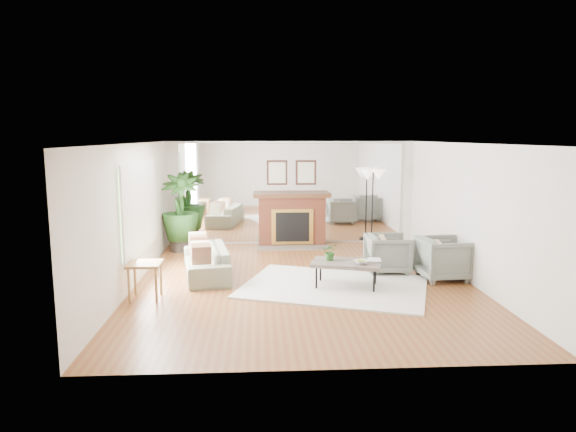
{
  "coord_description": "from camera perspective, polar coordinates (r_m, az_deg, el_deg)",
  "views": [
    {
      "loc": [
        -0.79,
        -8.95,
        2.63
      ],
      "look_at": [
        -0.25,
        0.6,
        1.13
      ],
      "focal_mm": 32.0,
      "sensor_mm": 36.0,
      "label": 1
    }
  ],
  "objects": [
    {
      "name": "side_table",
      "position": [
        8.65,
        -15.64,
        -5.64
      ],
      "size": [
        0.53,
        0.53,
        0.6
      ],
      "rotation": [
        0.0,
        0.0,
        0.01
      ],
      "color": "olive",
      "rests_on": "ground"
    },
    {
      "name": "ground",
      "position": [
        9.36,
        1.73,
        -7.42
      ],
      "size": [
        7.0,
        7.0,
        0.0
      ],
      "primitive_type": "plane",
      "color": "brown",
      "rests_on": "ground"
    },
    {
      "name": "tabletop_plant",
      "position": [
        9.04,
        4.73,
        -3.97
      ],
      "size": [
        0.31,
        0.28,
        0.3
      ],
      "primitive_type": "imported",
      "rotation": [
        0.0,
        0.0,
        -0.17
      ],
      "color": "#2D5F23",
      "rests_on": "coffee_table"
    },
    {
      "name": "fireplace",
      "position": [
        12.39,
        0.44,
        -0.24
      ],
      "size": [
        1.85,
        0.83,
        2.05
      ],
      "color": "brown",
      "rests_on": "ground"
    },
    {
      "name": "sofa",
      "position": [
        9.86,
        -9.07,
        -4.98
      ],
      "size": [
        1.08,
        2.04,
        0.57
      ],
      "primitive_type": "imported",
      "rotation": [
        0.0,
        0.0,
        -1.4
      ],
      "color": "gray",
      "rests_on": "ground"
    },
    {
      "name": "coffee_table",
      "position": [
        9.0,
        6.52,
        -5.3
      ],
      "size": [
        1.31,
        0.97,
        0.47
      ],
      "rotation": [
        0.0,
        0.0,
        -0.27
      ],
      "color": "#65584F",
      "rests_on": "ground"
    },
    {
      "name": "book",
      "position": [
        9.11,
        8.88,
        -4.84
      ],
      "size": [
        0.25,
        0.32,
        0.02
      ],
      "primitive_type": "imported",
      "rotation": [
        0.0,
        0.0,
        -0.13
      ],
      "color": "olive",
      "rests_on": "coffee_table"
    },
    {
      "name": "area_rug",
      "position": [
        9.1,
        5.16,
        -7.81
      ],
      "size": [
        3.67,
        3.13,
        0.03
      ],
      "primitive_type": "cube",
      "rotation": [
        0.0,
        0.0,
        -0.34
      ],
      "color": "white",
      "rests_on": "ground"
    },
    {
      "name": "fruit_bowl",
      "position": [
        8.87,
        8.14,
        -5.07
      ],
      "size": [
        0.3,
        0.3,
        0.06
      ],
      "primitive_type": "imported",
      "rotation": [
        0.0,
        0.0,
        0.23
      ],
      "color": "olive",
      "rests_on": "coffee_table"
    },
    {
      "name": "armchair_front",
      "position": [
        9.91,
        16.9,
        -4.53
      ],
      "size": [
        0.93,
        0.91,
        0.79
      ],
      "primitive_type": "imported",
      "rotation": [
        0.0,
        0.0,
        1.66
      ],
      "color": "slate",
      "rests_on": "ground"
    },
    {
      "name": "mirror_panel",
      "position": [
        12.52,
        0.38,
        2.58
      ],
      "size": [
        5.4,
        0.04,
        2.4
      ],
      "primitive_type": "cube",
      "color": "silver",
      "rests_on": "wall_back"
    },
    {
      "name": "armchair_back",
      "position": [
        10.14,
        11.03,
        -4.13
      ],
      "size": [
        0.83,
        0.81,
        0.74
      ],
      "primitive_type": "imported",
      "rotation": [
        0.0,
        0.0,
        1.55
      ],
      "color": "slate",
      "rests_on": "ground"
    },
    {
      "name": "wall_right",
      "position": [
        9.81,
        19.44,
        0.31
      ],
      "size": [
        0.02,
        7.0,
        2.5
      ],
      "primitive_type": "cube",
      "color": "silver",
      "rests_on": "ground"
    },
    {
      "name": "wall_left",
      "position": [
        9.32,
        -16.87,
        0.0
      ],
      "size": [
        0.02,
        7.0,
        2.5
      ],
      "primitive_type": "cube",
      "color": "silver",
      "rests_on": "ground"
    },
    {
      "name": "wall_back",
      "position": [
        12.54,
        0.38,
        2.59
      ],
      "size": [
        6.0,
        0.02,
        2.5
      ],
      "primitive_type": "cube",
      "color": "silver",
      "rests_on": "ground"
    },
    {
      "name": "floor_lamp",
      "position": [
        12.4,
        9.42,
        3.87
      ],
      "size": [
        0.6,
        0.33,
        1.84
      ],
      "color": "black",
      "rests_on": "ground"
    },
    {
      "name": "window_panel",
      "position": [
        9.68,
        -16.18,
        0.95
      ],
      "size": [
        0.04,
        2.4,
        1.5
      ],
      "primitive_type": "cube",
      "color": "#B2E09E",
      "rests_on": "wall_left"
    },
    {
      "name": "potted_ficus",
      "position": [
        11.98,
        -11.91,
        0.66
      ],
      "size": [
        0.9,
        0.9,
        1.78
      ],
      "color": "black",
      "rests_on": "ground"
    }
  ]
}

